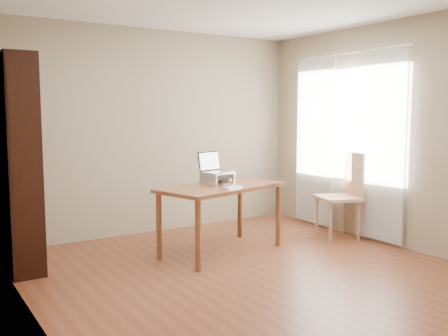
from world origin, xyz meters
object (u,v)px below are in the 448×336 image
desk (222,194)px  chair (343,191)px  keyboard (232,187)px  cat (216,179)px  laptop (215,167)px  bookshelf (17,164)px

desk → chair: chair is taller
keyboard → desk: bearing=66.5°
desk → cat: cat is taller
laptop → keyboard: size_ratio=1.35×
bookshelf → laptop: bearing=-13.4°
desk → chair: 1.65m
bookshelf → laptop: bookshelf is taller
bookshelf → desk: size_ratio=1.35×
bookshelf → desk: bookshelf is taller
desk → keyboard: keyboard is taller
bookshelf → desk: (1.99, -0.61, -0.40)m
cat → bookshelf: bearing=148.7°
desk → cat: bearing=77.8°
cat → chair: 1.69m
keyboard → cat: bearing=68.4°
chair → bookshelf: bearing=-175.3°
desk → laptop: bearing=75.7°
bookshelf → keyboard: 2.16m
bookshelf → chair: bearing=-13.4°
laptop → cat: 0.13m
desk → keyboard: bearing=-107.8°
bookshelf → keyboard: size_ratio=7.63×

